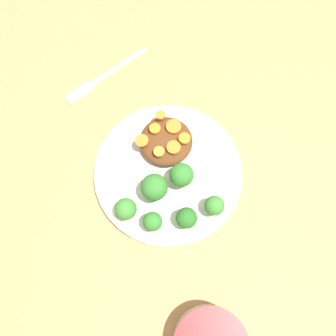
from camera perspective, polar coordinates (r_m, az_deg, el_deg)
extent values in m
plane|color=tan|center=(0.61, 0.00, -0.97)|extent=(4.00, 4.00, 0.00)
cylinder|color=silver|center=(0.61, 0.00, -0.72)|extent=(0.27, 0.27, 0.02)
torus|color=silver|center=(0.60, 0.00, -0.46)|extent=(0.27, 0.27, 0.01)
ellipsoid|color=#5B3319|center=(0.60, -0.34, 4.69)|extent=(0.10, 0.10, 0.03)
cylinder|color=#7FA85B|center=(0.57, 3.13, -9.01)|extent=(0.02, 0.02, 0.02)
sphere|color=#286B23|center=(0.55, 3.24, -8.67)|extent=(0.04, 0.04, 0.04)
cylinder|color=#7FA85B|center=(0.58, 2.44, -1.69)|extent=(0.02, 0.02, 0.02)
sphere|color=#337A2D|center=(0.56, 2.53, -1.02)|extent=(0.04, 0.04, 0.04)
cylinder|color=#7FA85B|center=(0.57, -7.13, -7.48)|extent=(0.02, 0.02, 0.02)
sphere|color=#3D8433|center=(0.55, -7.38, -7.08)|extent=(0.04, 0.04, 0.04)
cylinder|color=#759E51|center=(0.57, -2.31, -4.01)|extent=(0.02, 0.02, 0.02)
sphere|color=#337A2D|center=(0.55, -2.41, -3.36)|extent=(0.05, 0.05, 0.05)
cylinder|color=#7FA85B|center=(0.57, 7.84, -6.90)|extent=(0.02, 0.02, 0.02)
sphere|color=#3D8433|center=(0.56, 8.10, -6.50)|extent=(0.03, 0.03, 0.03)
cylinder|color=#759E51|center=(0.56, -2.62, -9.62)|extent=(0.01, 0.01, 0.02)
sphere|color=#337A2D|center=(0.54, -2.71, -9.29)|extent=(0.03, 0.03, 0.03)
cylinder|color=orange|center=(0.60, -1.31, 9.16)|extent=(0.02, 0.02, 0.01)
cylinder|color=orange|center=(0.58, 2.86, 5.16)|extent=(0.02, 0.02, 0.01)
cylinder|color=orange|center=(0.58, 0.96, 3.60)|extent=(0.03, 0.03, 0.01)
cylinder|color=orange|center=(0.59, 0.97, 7.20)|extent=(0.03, 0.03, 0.01)
cylinder|color=orange|center=(0.59, -2.29, 6.84)|extent=(0.02, 0.02, 0.01)
cylinder|color=orange|center=(0.58, -4.59, 4.78)|extent=(0.02, 0.02, 0.01)
cylinder|color=orange|center=(0.57, -1.59, 2.85)|extent=(0.02, 0.02, 0.01)
cube|color=silver|center=(0.73, -8.48, 17.21)|extent=(0.04, 0.14, 0.01)
cube|color=silver|center=(0.71, -15.13, 12.65)|extent=(0.04, 0.06, 0.01)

